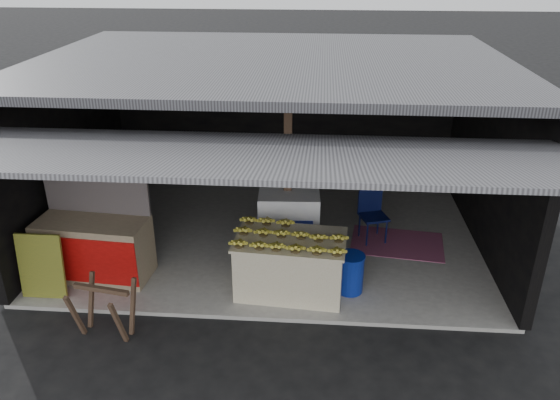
# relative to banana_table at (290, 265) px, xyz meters

# --- Properties ---
(ground) EXTENTS (80.00, 80.00, 0.00)m
(ground) POSITION_rel_banana_table_xyz_m (-0.42, -0.68, -0.48)
(ground) COLOR black
(ground) RESTS_ON ground
(concrete_slab) EXTENTS (7.00, 5.00, 0.06)m
(concrete_slab) POSITION_rel_banana_table_xyz_m (-0.42, 1.82, -0.45)
(concrete_slab) COLOR gray
(concrete_slab) RESTS_ON ground
(shophouse) EXTENTS (7.40, 7.29, 3.02)m
(shophouse) POSITION_rel_banana_table_xyz_m (-0.42, 2.14, 1.62)
(shophouse) COLOR black
(shophouse) RESTS_ON ground
(banana_table) EXTENTS (1.60, 1.06, 0.84)m
(banana_table) POSITION_rel_banana_table_xyz_m (0.00, 0.00, 0.00)
(banana_table) COLOR silver
(banana_table) RESTS_ON concrete_slab
(banana_pile) EXTENTS (1.47, 0.96, 0.17)m
(banana_pile) POSITION_rel_banana_table_xyz_m (0.00, 0.00, 0.50)
(banana_pile) COLOR gold
(banana_pile) RESTS_ON banana_table
(white_crate) EXTENTS (0.97, 0.69, 1.04)m
(white_crate) POSITION_rel_banana_table_xyz_m (-0.09, 1.07, 0.10)
(white_crate) COLOR white
(white_crate) RESTS_ON concrete_slab
(neighbor_stall) EXTENTS (1.66, 0.85, 1.65)m
(neighbor_stall) POSITION_rel_banana_table_xyz_m (-2.91, 0.20, 0.07)
(neighbor_stall) COLOR #998466
(neighbor_stall) RESTS_ON concrete_slab
(green_signboard) EXTENTS (0.64, 0.14, 0.96)m
(green_signboard) POSITION_rel_banana_table_xyz_m (-3.43, -0.40, 0.06)
(green_signboard) COLOR black
(green_signboard) RESTS_ON concrete_slab
(sawhorse) EXTENTS (0.75, 0.74, 0.73)m
(sawhorse) POSITION_rel_banana_table_xyz_m (-2.29, -1.11, -0.02)
(sawhorse) COLOR #4D3426
(sawhorse) RESTS_ON ground
(water_barrel) EXTENTS (0.38, 0.38, 0.55)m
(water_barrel) POSITION_rel_banana_table_xyz_m (0.85, 0.05, -0.15)
(water_barrel) COLOR navy
(water_barrel) RESTS_ON concrete_slab
(plastic_chair) EXTENTS (0.53, 0.53, 0.88)m
(plastic_chair) POSITION_rel_banana_table_xyz_m (1.26, 1.66, 0.10)
(plastic_chair) COLOR #0A113C
(plastic_chair) RESTS_ON concrete_slab
(magenta_rug) EXTENTS (1.62, 1.19, 0.01)m
(magenta_rug) POSITION_rel_banana_table_xyz_m (1.70, 1.49, -0.42)
(magenta_rug) COLOR maroon
(magenta_rug) RESTS_ON concrete_slab
(picture_frames) EXTENTS (1.62, 0.04, 0.46)m
(picture_frames) POSITION_rel_banana_table_xyz_m (-0.59, 4.21, 1.45)
(picture_frames) COLOR black
(picture_frames) RESTS_ON shophouse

